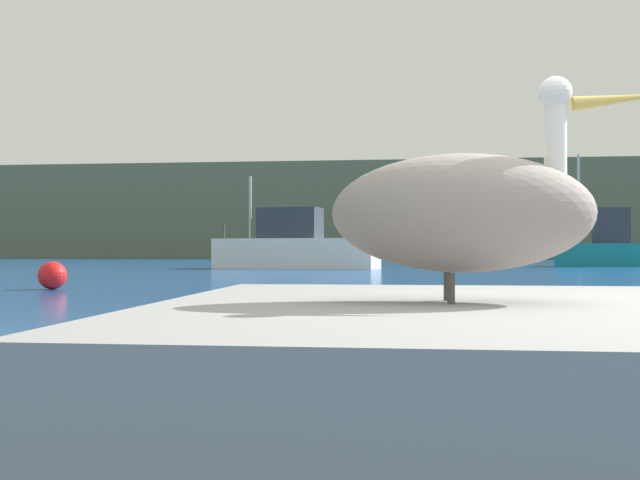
{
  "coord_description": "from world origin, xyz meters",
  "views": [
    {
      "loc": [
        -1.13,
        -2.94,
        0.86
      ],
      "look_at": [
        -3.49,
        17.95,
        1.13
      ],
      "focal_mm": 40.03,
      "sensor_mm": 36.0,
      "label": 1
    }
  ],
  "objects_px": {
    "fishing_boat_white": "(295,247)",
    "fishing_boat_teal": "(609,246)",
    "mooring_buoy": "(52,275)",
    "pelican": "(465,211)"
  },
  "relations": [
    {
      "from": "pelican",
      "to": "mooring_buoy",
      "type": "distance_m",
      "value": 13.77
    },
    {
      "from": "pelican",
      "to": "mooring_buoy",
      "type": "relative_size",
      "value": 2.34
    },
    {
      "from": "fishing_boat_white",
      "to": "fishing_boat_teal",
      "type": "bearing_deg",
      "value": -148.14
    },
    {
      "from": "pelican",
      "to": "fishing_boat_teal",
      "type": "relative_size",
      "value": 0.25
    },
    {
      "from": "fishing_boat_white",
      "to": "mooring_buoy",
      "type": "relative_size",
      "value": 12.6
    },
    {
      "from": "fishing_boat_teal",
      "to": "mooring_buoy",
      "type": "height_order",
      "value": "fishing_boat_teal"
    },
    {
      "from": "fishing_boat_white",
      "to": "mooring_buoy",
      "type": "height_order",
      "value": "fishing_boat_white"
    },
    {
      "from": "pelican",
      "to": "mooring_buoy",
      "type": "xyz_separation_m",
      "value": [
        -7.63,
        11.44,
        -0.72
      ]
    },
    {
      "from": "pelican",
      "to": "fishing_boat_teal",
      "type": "bearing_deg",
      "value": 72.04
    },
    {
      "from": "pelican",
      "to": "fishing_boat_white",
      "type": "height_order",
      "value": "fishing_boat_white"
    }
  ]
}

